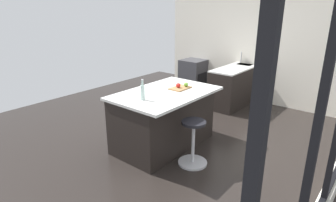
% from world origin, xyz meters
% --- Properties ---
extents(ground_plane, '(7.76, 7.76, 0.00)m').
position_xyz_m(ground_plane, '(0.00, 0.00, 0.00)').
color(ground_plane, black).
extents(interior_partition_left, '(0.12, 4.84, 2.68)m').
position_xyz_m(interior_partition_left, '(-2.98, 0.00, 1.34)').
color(interior_partition_left, silver).
rests_on(interior_partition_left, ground_plane).
extents(sink_cabinet, '(2.09, 0.60, 1.18)m').
position_xyz_m(sink_cabinet, '(-2.64, -0.16, 0.46)').
color(sink_cabinet, black).
rests_on(sink_cabinet, ground_plane).
extents(oven_range, '(0.60, 0.61, 0.87)m').
position_xyz_m(oven_range, '(-2.63, -1.55, 0.44)').
color(oven_range, '#38383D').
rests_on(oven_range, ground_plane).
extents(kitchen_island, '(1.73, 1.13, 0.95)m').
position_xyz_m(kitchen_island, '(0.32, -0.10, 0.48)').
color(kitchen_island, black).
rests_on(kitchen_island, ground_plane).
extents(stool_by_window, '(0.44, 0.44, 0.69)m').
position_xyz_m(stool_by_window, '(0.52, 0.64, 0.33)').
color(stool_by_window, '#B7B7BC').
rests_on(stool_by_window, ground_plane).
extents(cutting_board, '(0.36, 0.24, 0.02)m').
position_xyz_m(cutting_board, '(0.02, 0.01, 0.96)').
color(cutting_board, olive).
rests_on(cutting_board, kitchen_island).
extents(apple_red, '(0.08, 0.08, 0.08)m').
position_xyz_m(apple_red, '(0.05, -0.01, 1.01)').
color(apple_red, red).
rests_on(apple_red, cutting_board).
extents(apple_green, '(0.07, 0.07, 0.07)m').
position_xyz_m(apple_green, '(-0.08, 0.06, 1.01)').
color(apple_green, '#609E2D').
rests_on(apple_green, cutting_board).
extents(water_bottle, '(0.06, 0.06, 0.31)m').
position_xyz_m(water_bottle, '(0.84, -0.06, 1.08)').
color(water_bottle, silver).
rests_on(water_bottle, kitchen_island).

